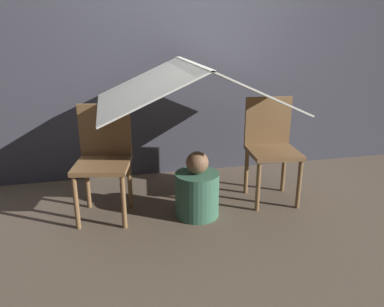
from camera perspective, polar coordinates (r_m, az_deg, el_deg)
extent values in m
plane|color=brown|center=(3.05, 0.39, -9.06)|extent=(8.80, 8.80, 0.00)
cube|color=#3D3D47|center=(3.64, -3.11, 15.98)|extent=(7.00, 0.05, 2.50)
cylinder|color=brown|center=(2.87, -17.25, -7.18)|extent=(0.04, 0.04, 0.42)
cylinder|color=brown|center=(2.80, -10.39, -7.32)|extent=(0.04, 0.04, 0.42)
cylinder|color=brown|center=(3.18, -15.63, -4.49)|extent=(0.04, 0.04, 0.42)
cylinder|color=brown|center=(3.11, -9.45, -4.54)|extent=(0.04, 0.04, 0.42)
cube|color=brown|center=(2.90, -13.51, -1.75)|extent=(0.47, 0.47, 0.04)
cube|color=brown|center=(3.00, -13.13, 3.51)|extent=(0.40, 0.11, 0.41)
cylinder|color=brown|center=(3.05, 10.02, -5.02)|extent=(0.04, 0.04, 0.42)
cylinder|color=brown|center=(3.17, 15.99, -4.56)|extent=(0.04, 0.04, 0.42)
cylinder|color=brown|center=(3.36, 8.29, -2.69)|extent=(0.04, 0.04, 0.42)
cylinder|color=brown|center=(3.46, 13.78, -2.36)|extent=(0.04, 0.04, 0.42)
cube|color=brown|center=(3.18, 12.30, 0.17)|extent=(0.43, 0.43, 0.04)
cube|color=brown|center=(3.28, 11.49, 4.91)|extent=(0.40, 0.06, 0.41)
cube|color=silver|center=(2.77, -7.14, 10.21)|extent=(0.70, 1.13, 0.32)
cube|color=silver|center=(2.92, 6.78, 10.66)|extent=(0.70, 1.13, 0.32)
cube|color=silver|center=(2.80, 0.00, 13.63)|extent=(0.04, 1.13, 0.01)
cylinder|color=#38664C|center=(2.95, 0.78, -6.24)|extent=(0.34, 0.34, 0.36)
sphere|color=brown|center=(2.85, 0.80, -1.40)|extent=(0.17, 0.17, 0.17)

